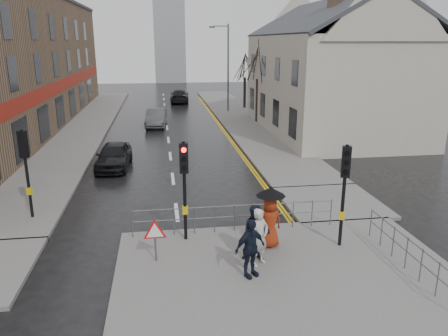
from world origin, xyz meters
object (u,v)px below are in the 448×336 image
object	(u,v)px
pedestrian_b	(256,233)
car_mid	(156,118)
pedestrian_d	(250,248)
pedestrian_a	(260,237)
pedestrian_with_umbrella	(270,215)
car_parked	(114,156)

from	to	relation	value
pedestrian_b	car_mid	world-z (taller)	pedestrian_b
pedestrian_d	pedestrian_a	bearing A→B (deg)	30.54
pedestrian_b	pedestrian_d	xyz separation A→B (m)	(-0.38, -0.91, -0.02)
pedestrian_a	pedestrian_b	world-z (taller)	pedestrian_b
pedestrian_a	car_mid	world-z (taller)	pedestrian_a
pedestrian_b	pedestrian_with_umbrella	xyz separation A→B (m)	(0.64, 0.84, 0.23)
pedestrian_a	pedestrian_with_umbrella	bearing A→B (deg)	28.53
pedestrian_a	pedestrian_b	xyz separation A→B (m)	(-0.04, 0.26, 0.00)
car_parked	pedestrian_a	bearing A→B (deg)	-61.52
pedestrian_a	car_mid	size ratio (longest dim) A/B	0.42
car_parked	car_mid	xyz separation A→B (m)	(2.23, 11.89, 0.01)
pedestrian_d	car_mid	xyz separation A→B (m)	(-2.68, 24.30, -0.31)
pedestrian_b	pedestrian_d	world-z (taller)	pedestrian_b
pedestrian_b	car_parked	distance (m)	12.66
pedestrian_a	pedestrian_with_umbrella	xyz separation A→B (m)	(0.59, 1.10, 0.23)
pedestrian_a	pedestrian_d	xyz separation A→B (m)	(-0.42, -0.65, -0.02)
pedestrian_a	pedestrian_with_umbrella	world-z (taller)	pedestrian_with_umbrella
pedestrian_b	pedestrian_with_umbrella	world-z (taller)	pedestrian_with_umbrella
pedestrian_with_umbrella	car_parked	size ratio (longest dim) A/B	0.50
pedestrian_with_umbrella	car_mid	bearing A→B (deg)	99.31
pedestrian_a	car_parked	world-z (taller)	pedestrian_a
pedestrian_b	car_parked	bearing A→B (deg)	132.35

